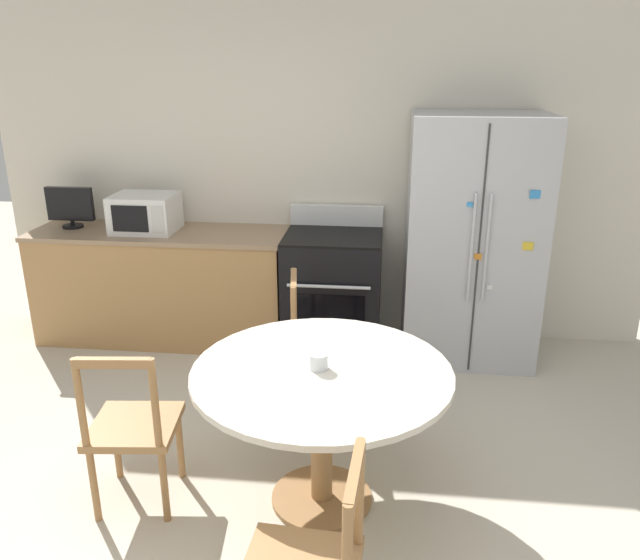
% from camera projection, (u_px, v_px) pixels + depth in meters
% --- Properties ---
extents(ground_plane, '(14.00, 14.00, 0.00)m').
position_uv_depth(ground_plane, '(254.00, 553.00, 2.89)').
color(ground_plane, beige).
extents(back_wall, '(5.20, 0.10, 2.60)m').
position_uv_depth(back_wall, '(318.00, 175.00, 4.94)').
color(back_wall, silver).
rests_on(back_wall, ground_plane).
extents(kitchen_counter, '(2.00, 0.64, 0.90)m').
position_uv_depth(kitchen_counter, '(164.00, 285.00, 5.01)').
color(kitchen_counter, '#AD7F4C').
rests_on(kitchen_counter, ground_plane).
extents(refrigerator, '(0.96, 0.71, 1.82)m').
position_uv_depth(refrigerator, '(472.00, 241.00, 4.56)').
color(refrigerator, '#B2B5BA').
rests_on(refrigerator, ground_plane).
extents(oven_range, '(0.73, 0.68, 1.08)m').
position_uv_depth(oven_range, '(333.00, 291.00, 4.84)').
color(oven_range, black).
rests_on(oven_range, ground_plane).
extents(microwave, '(0.48, 0.40, 0.28)m').
position_uv_depth(microwave, '(145.00, 213.00, 4.82)').
color(microwave, white).
rests_on(microwave, kitchen_counter).
extents(countertop_tv, '(0.37, 0.16, 0.32)m').
position_uv_depth(countertop_tv, '(70.00, 206.00, 4.91)').
color(countertop_tv, black).
rests_on(countertop_tv, kitchen_counter).
extents(dining_table, '(1.27, 1.27, 0.76)m').
position_uv_depth(dining_table, '(322.00, 394.00, 3.04)').
color(dining_table, beige).
rests_on(dining_table, ground_plane).
extents(dining_chair_left, '(0.46, 0.46, 0.90)m').
position_uv_depth(dining_chair_left, '(133.00, 428.00, 3.09)').
color(dining_chair_left, '#9E7042').
rests_on(dining_chair_left, ground_plane).
extents(dining_chair_far, '(0.48, 0.48, 0.90)m').
position_uv_depth(dining_chair_far, '(319.00, 346.00, 3.99)').
color(dining_chair_far, '#9E7042').
rests_on(dining_chair_far, ground_plane).
extents(candle_glass, '(0.09, 0.09, 0.08)m').
position_uv_depth(candle_glass, '(318.00, 362.00, 2.99)').
color(candle_glass, silver).
rests_on(candle_glass, dining_table).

